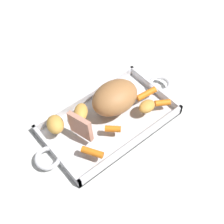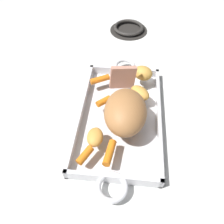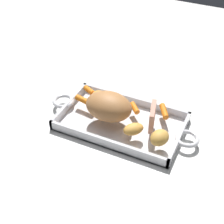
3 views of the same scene
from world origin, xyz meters
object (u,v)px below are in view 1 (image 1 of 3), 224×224
roast_slice_outer (81,127)px  potato_corner (81,112)px  potato_golden_small (147,106)px  baby_carrot_center_left (162,103)px  potato_near_roast (55,124)px  baby_carrot_northeast (146,94)px  baby_carrot_northwest (92,152)px  roasting_dish (109,121)px  baby_carrot_southeast (113,129)px  pork_roast (115,97)px

roast_slice_outer → potato_corner: size_ratio=1.18×
potato_corner → potato_golden_small: 0.19m
baby_carrot_center_left → potato_near_roast: (0.29, -0.13, 0.01)m
roast_slice_outer → baby_carrot_northeast: 0.23m
baby_carrot_center_left → potato_golden_small: 0.05m
baby_carrot_center_left → baby_carrot_northwest: bearing=0.3°
roasting_dish → potato_corner: size_ratio=7.91×
roasting_dish → baby_carrot_northwest: (0.11, 0.07, 0.03)m
baby_carrot_southeast → potato_near_roast: 0.16m
baby_carrot_northwest → potato_corner: (-0.05, -0.12, 0.01)m
baby_carrot_southeast → potato_near_roast: (0.12, -0.10, 0.01)m
baby_carrot_center_left → potato_near_roast: size_ratio=0.78×
roasting_dish → baby_carrot_southeast: bearing=62.3°
pork_roast → baby_carrot_center_left: size_ratio=3.10×
roasting_dish → baby_carrot_center_left: size_ratio=10.55×
baby_carrot_center_left → baby_carrot_northeast: size_ratio=0.71×
roast_slice_outer → potato_near_roast: (0.04, -0.06, -0.02)m
roasting_dish → baby_carrot_southeast: (0.02, 0.05, 0.03)m
pork_roast → potato_golden_small: 0.10m
baby_carrot_northeast → potato_golden_small: 0.05m
pork_roast → potato_near_roast: (0.17, -0.04, -0.02)m
potato_near_roast → potato_golden_small: 0.26m
baby_carrot_center_left → baby_carrot_northeast: 0.06m
pork_roast → baby_carrot_northwest: bearing=30.0°
roasting_dish → potato_golden_small: bearing=152.4°
roasting_dish → potato_corner: bearing=-40.7°
roasting_dish → pork_roast: bearing=-155.4°
roast_slice_outer → potato_corner: roast_slice_outer is taller
roast_slice_outer → potato_corner: bearing=-124.0°
baby_carrot_southeast → pork_roast: bearing=-133.4°
roast_slice_outer → pork_roast: bearing=-171.8°
baby_carrot_center_left → baby_carrot_southeast: 0.17m
roasting_dish → potato_near_roast: size_ratio=8.18×
baby_carrot_center_left → potato_corner: (0.21, -0.12, 0.01)m
pork_roast → roast_slice_outer: pork_roast is taller
baby_carrot_center_left → baby_carrot_northeast: same height
baby_carrot_center_left → potato_corner: potato_corner is taller
baby_carrot_center_left → roasting_dish: bearing=-25.0°
baby_carrot_northwest → potato_golden_small: (-0.21, -0.02, 0.01)m
roast_slice_outer → baby_carrot_center_left: bearing=165.1°
baby_carrot_northwest → potato_corner: size_ratio=0.95×
baby_carrot_southeast → roasting_dish: bearing=-117.7°
roasting_dish → potato_golden_small: 0.12m
pork_roast → baby_carrot_southeast: (0.06, 0.06, -0.03)m
baby_carrot_northwest → potato_near_roast: bearing=-77.6°
roast_slice_outer → potato_golden_small: size_ratio=1.36×
baby_carrot_southeast → potato_corner: 0.10m
baby_carrot_southeast → roast_slice_outer: bearing=-30.7°
baby_carrot_center_left → baby_carrot_northwest: 0.26m
baby_carrot_northwest → baby_carrot_northeast: size_ratio=0.91×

